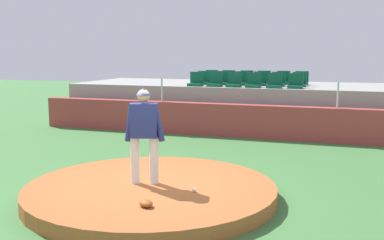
% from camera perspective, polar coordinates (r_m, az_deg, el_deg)
% --- Properties ---
extents(ground_plane, '(60.00, 60.00, 0.00)m').
position_cam_1_polar(ground_plane, '(8.91, -5.07, -9.59)').
color(ground_plane, '#3F733A').
extents(pitchers_mound, '(4.73, 4.73, 0.27)m').
position_cam_1_polar(pitchers_mound, '(8.87, -5.09, -8.77)').
color(pitchers_mound, '#A85C2E').
rests_on(pitchers_mound, ground_plane).
extents(pitcher, '(0.76, 0.39, 1.82)m').
position_cam_1_polar(pitcher, '(8.70, -5.94, -1.04)').
color(pitcher, silver).
rests_on(pitcher, pitchers_mound).
extents(baseball, '(0.07, 0.07, 0.07)m').
position_cam_1_polar(baseball, '(8.34, 0.29, -8.63)').
color(baseball, white).
rests_on(baseball, pitchers_mound).
extents(fielding_glove, '(0.36, 0.35, 0.11)m').
position_cam_1_polar(fielding_glove, '(7.62, -5.71, -10.18)').
color(fielding_glove, brown).
rests_on(fielding_glove, pitchers_mound).
extents(brick_barrier, '(14.19, 0.40, 1.07)m').
position_cam_1_polar(brick_barrier, '(15.12, 5.48, -0.06)').
color(brick_barrier, '#A13C38').
rests_on(brick_barrier, ground_plane).
extents(fence_post_left, '(0.06, 0.06, 0.80)m').
position_cam_1_polar(fence_post_left, '(15.82, -3.74, 3.74)').
color(fence_post_left, silver).
rests_on(fence_post_left, brick_barrier).
extents(fence_post_right, '(0.06, 0.06, 0.80)m').
position_cam_1_polar(fence_post_right, '(14.60, 17.55, 2.98)').
color(fence_post_right, silver).
rests_on(fence_post_right, brick_barrier).
extents(bleacher_platform, '(13.44, 4.27, 1.55)m').
position_cam_1_polar(bleacher_platform, '(17.75, 7.57, 1.93)').
color(bleacher_platform, gray).
rests_on(bleacher_platform, ground_plane).
extents(stadium_chair_0, '(0.48, 0.44, 0.50)m').
position_cam_1_polar(stadium_chair_0, '(16.56, 0.49, 4.77)').
color(stadium_chair_0, '#0C5035').
rests_on(stadium_chair_0, bleacher_platform).
extents(stadium_chair_1, '(0.48, 0.44, 0.50)m').
position_cam_1_polar(stadium_chair_1, '(16.35, 2.90, 4.71)').
color(stadium_chair_1, '#0C5035').
rests_on(stadium_chair_1, bleacher_platform).
extents(stadium_chair_2, '(0.48, 0.44, 0.50)m').
position_cam_1_polar(stadium_chair_2, '(16.17, 5.24, 4.65)').
color(stadium_chair_2, '#0C5035').
rests_on(stadium_chair_2, bleacher_platform).
extents(stadium_chair_3, '(0.48, 0.44, 0.50)m').
position_cam_1_polar(stadium_chair_3, '(16.01, 7.62, 4.57)').
color(stadium_chair_3, '#0C5035').
rests_on(stadium_chair_3, bleacher_platform).
extents(stadium_chair_4, '(0.48, 0.44, 0.50)m').
position_cam_1_polar(stadium_chair_4, '(15.87, 10.17, 4.48)').
color(stadium_chair_4, '#0C5035').
rests_on(stadium_chair_4, bleacher_platform).
extents(stadium_chair_5, '(0.48, 0.44, 0.50)m').
position_cam_1_polar(stadium_chair_5, '(15.84, 12.66, 4.40)').
color(stadium_chair_5, '#0C5035').
rests_on(stadium_chair_5, bleacher_platform).
extents(stadium_chair_6, '(0.48, 0.44, 0.50)m').
position_cam_1_polar(stadium_chair_6, '(17.41, 1.39, 4.94)').
color(stadium_chair_6, '#0C5035').
rests_on(stadium_chair_6, bleacher_platform).
extents(stadium_chair_7, '(0.48, 0.44, 0.50)m').
position_cam_1_polar(stadium_chair_7, '(17.23, 3.65, 4.89)').
color(stadium_chair_7, '#0C5035').
rests_on(stadium_chair_7, bleacher_platform).
extents(stadium_chair_8, '(0.48, 0.44, 0.50)m').
position_cam_1_polar(stadium_chair_8, '(17.05, 6.02, 4.83)').
color(stadium_chair_8, '#0C5035').
rests_on(stadium_chair_8, bleacher_platform).
extents(stadium_chair_9, '(0.48, 0.44, 0.50)m').
position_cam_1_polar(stadium_chair_9, '(16.91, 8.36, 4.75)').
color(stadium_chair_9, '#0C5035').
rests_on(stadium_chair_9, bleacher_platform).
extents(stadium_chair_10, '(0.48, 0.44, 0.50)m').
position_cam_1_polar(stadium_chair_10, '(16.79, 10.57, 4.68)').
color(stadium_chair_10, '#0C5035').
rests_on(stadium_chair_10, bleacher_platform).
extents(stadium_chair_11, '(0.48, 0.44, 0.50)m').
position_cam_1_polar(stadium_chair_11, '(16.69, 13.08, 4.58)').
color(stadium_chair_11, '#0C5035').
rests_on(stadium_chair_11, bleacher_platform).
extents(stadium_chair_12, '(0.48, 0.44, 0.50)m').
position_cam_1_polar(stadium_chair_12, '(18.26, 2.38, 5.10)').
color(stadium_chair_12, '#0C5035').
rests_on(stadium_chair_12, bleacher_platform).
extents(stadium_chair_13, '(0.48, 0.44, 0.50)m').
position_cam_1_polar(stadium_chair_13, '(18.07, 4.47, 5.04)').
color(stadium_chair_13, '#0C5035').
rests_on(stadium_chair_13, bleacher_platform).
extents(stadium_chair_14, '(0.48, 0.44, 0.50)m').
position_cam_1_polar(stadium_chair_14, '(17.91, 6.71, 4.98)').
color(stadium_chair_14, '#0C5035').
rests_on(stadium_chair_14, bleacher_platform).
extents(stadium_chair_15, '(0.48, 0.44, 0.50)m').
position_cam_1_polar(stadium_chair_15, '(17.80, 8.83, 4.92)').
color(stadium_chair_15, '#0C5035').
rests_on(stadium_chair_15, bleacher_platform).
extents(stadium_chair_16, '(0.48, 0.44, 0.50)m').
position_cam_1_polar(stadium_chair_16, '(17.70, 11.18, 4.84)').
color(stadium_chair_16, '#0C5035').
rests_on(stadium_chair_16, bleacher_platform).
extents(stadium_chair_17, '(0.48, 0.44, 0.50)m').
position_cam_1_polar(stadium_chair_17, '(17.58, 13.36, 4.75)').
color(stadium_chair_17, '#0C5035').
rests_on(stadium_chair_17, bleacher_platform).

